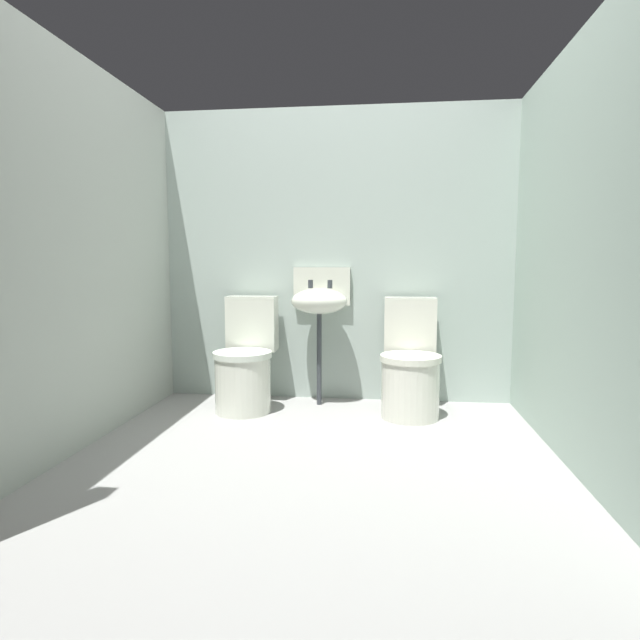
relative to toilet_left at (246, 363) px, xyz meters
name	(u,v)px	position (x,y,z in m)	size (l,w,h in m)	color
ground_plane	(313,468)	(0.60, -0.92, -0.36)	(2.97, 2.95, 0.08)	gray
wall_back	(336,256)	(0.60, 0.40, 0.75)	(2.97, 0.10, 2.14)	#A4B5AB
wall_left	(73,254)	(-0.73, -0.82, 0.75)	(0.10, 2.75, 2.14)	#A6AEA4
wall_right	(587,252)	(1.93, -0.82, 0.75)	(0.10, 2.75, 2.14)	#A1B8AA
toilet_left	(246,363)	(0.00, 0.00, 0.00)	(0.41, 0.60, 0.78)	silver
toilet_right	(410,367)	(1.14, 0.00, 0.00)	(0.41, 0.60, 0.78)	silver
sink	(320,300)	(0.50, 0.19, 0.43)	(0.42, 0.35, 0.99)	#34393D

